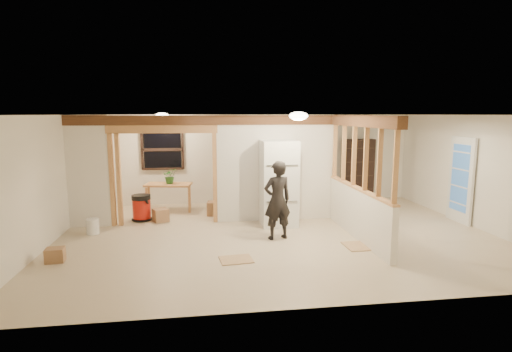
{
  "coord_description": "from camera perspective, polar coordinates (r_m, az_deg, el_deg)",
  "views": [
    {
      "loc": [
        -1.56,
        -8.0,
        2.52
      ],
      "look_at": [
        -0.39,
        0.4,
        1.2
      ],
      "focal_mm": 28.0,
      "sensor_mm": 36.0,
      "label": 1
    }
  ],
  "objects": [
    {
      "name": "floor",
      "position": [
        8.53,
        3.02,
        -8.36
      ],
      "size": [
        9.0,
        6.5,
        0.01
      ],
      "primitive_type": "cube",
      "color": "#C1AC8F",
      "rests_on": "ground"
    },
    {
      "name": "ceiling",
      "position": [
        8.15,
        3.17,
        8.72
      ],
      "size": [
        9.0,
        6.5,
        0.01
      ],
      "primitive_type": "cube",
      "color": "white"
    },
    {
      "name": "wall_back",
      "position": [
        11.43,
        -0.02,
        2.48
      ],
      "size": [
        9.0,
        0.01,
        2.5
      ],
      "primitive_type": "cube",
      "color": "silver",
      "rests_on": "floor"
    },
    {
      "name": "wall_front",
      "position": [
        5.16,
        10.02,
        -5.51
      ],
      "size": [
        9.0,
        0.01,
        2.5
      ],
      "primitive_type": "cube",
      "color": "silver",
      "rests_on": "floor"
    },
    {
      "name": "wall_left",
      "position": [
        8.61,
        -27.76,
        -0.64
      ],
      "size": [
        0.01,
        6.5,
        2.5
      ],
      "primitive_type": "cube",
      "color": "silver",
      "rests_on": "floor"
    },
    {
      "name": "wall_right",
      "position": [
        10.12,
        28.99,
        0.54
      ],
      "size": [
        0.01,
        6.5,
        2.5
      ],
      "primitive_type": "cube",
      "color": "silver",
      "rests_on": "floor"
    },
    {
      "name": "partition_left_stub",
      "position": [
        9.61,
        -22.85,
        0.58
      ],
      "size": [
        0.9,
        0.12,
        2.5
      ],
      "primitive_type": "cube",
      "color": "silver",
      "rests_on": "floor"
    },
    {
      "name": "partition_center",
      "position": [
        9.45,
        2.9,
        1.13
      ],
      "size": [
        2.8,
        0.12,
        2.5
      ],
      "primitive_type": "cube",
      "color": "silver",
      "rests_on": "floor"
    },
    {
      "name": "doorway_frame",
      "position": [
        9.34,
        -12.97,
        -0.1
      ],
      "size": [
        2.46,
        0.14,
        2.2
      ],
      "primitive_type": "cube",
      "color": "tan",
      "rests_on": "floor"
    },
    {
      "name": "header_beam_back",
      "position": [
        9.22,
        -4.47,
        7.97
      ],
      "size": [
        7.0,
        0.18,
        0.22
      ],
      "primitive_type": "cube",
      "color": "brown",
      "rests_on": "ceiling"
    },
    {
      "name": "header_beam_right",
      "position": [
        8.23,
        14.81,
        7.61
      ],
      "size": [
        0.18,
        3.3,
        0.22
      ],
      "primitive_type": "cube",
      "color": "brown",
      "rests_on": "ceiling"
    },
    {
      "name": "pony_wall",
      "position": [
        8.47,
        14.3,
        -5.2
      ],
      "size": [
        0.12,
        3.2,
        1.0
      ],
      "primitive_type": "cube",
      "color": "silver",
      "rests_on": "floor"
    },
    {
      "name": "stud_partition",
      "position": [
        8.27,
        14.61,
        2.62
      ],
      "size": [
        0.14,
        3.2,
        1.32
      ],
      "primitive_type": "cube",
      "color": "tan",
      "rests_on": "pony_wall"
    },
    {
      "name": "window_back",
      "position": [
        11.26,
        -13.21,
        3.69
      ],
      "size": [
        1.12,
        0.1,
        1.1
      ],
      "primitive_type": "cube",
      "color": "black",
      "rests_on": "wall_back"
    },
    {
      "name": "french_door",
      "position": [
        10.42,
        27.22,
        -0.51
      ],
      "size": [
        0.12,
        0.86,
        2.0
      ],
      "primitive_type": "cube",
      "color": "white",
      "rests_on": "floor"
    },
    {
      "name": "ceiling_dome_main",
      "position": [
        7.73,
        6.09,
        8.53
      ],
      "size": [
        0.36,
        0.36,
        0.16
      ],
      "primitive_type": "ellipsoid",
      "color": "#FFEABF",
      "rests_on": "ceiling"
    },
    {
      "name": "ceiling_dome_util",
      "position": [
        10.34,
        -13.27,
        8.41
      ],
      "size": [
        0.32,
        0.32,
        0.14
      ],
      "primitive_type": "ellipsoid",
      "color": "#FFEABF",
      "rests_on": "ceiling"
    },
    {
      "name": "hanging_bulb",
      "position": [
        9.61,
        -10.6,
        6.69
      ],
      "size": [
        0.07,
        0.07,
        0.07
      ],
      "primitive_type": "ellipsoid",
      "color": "#FFD88C",
      "rests_on": "ceiling"
    },
    {
      "name": "refrigerator",
      "position": [
        9.06,
        3.26,
        -1.02
      ],
      "size": [
        0.8,
        0.77,
        1.93
      ],
      "primitive_type": "cube",
      "color": "silver",
      "rests_on": "floor"
    },
    {
      "name": "woman",
      "position": [
        8.05,
        3.08,
        -3.47
      ],
      "size": [
        0.66,
        0.52,
        1.6
      ],
      "primitive_type": "imported",
      "rotation": [
        0.0,
        0.0,
        3.4
      ],
      "color": "black",
      "rests_on": "floor"
    },
    {
      "name": "work_table",
      "position": [
        10.66,
        -12.35,
        -3.0
      ],
      "size": [
        1.25,
        0.78,
        0.73
      ],
      "primitive_type": "cube",
      "rotation": [
        0.0,
        0.0,
        -0.18
      ],
      "color": "tan",
      "rests_on": "floor"
    },
    {
      "name": "potted_plant",
      "position": [
        10.56,
        -12.17,
        0.02
      ],
      "size": [
        0.41,
        0.37,
        0.4
      ],
      "primitive_type": "imported",
      "rotation": [
        0.0,
        0.0,
        0.17
      ],
      "color": "#335D26",
      "rests_on": "work_table"
    },
    {
      "name": "shop_vac",
      "position": [
        9.91,
        -16.04,
        -4.35
      ],
      "size": [
        0.62,
        0.62,
        0.63
      ],
      "primitive_type": "cylinder",
      "rotation": [
        0.0,
        0.0,
        -0.35
      ],
      "color": "#AD170D",
      "rests_on": "floor"
    },
    {
      "name": "bookshelf",
      "position": [
        12.04,
        14.34,
        0.85
      ],
      "size": [
        0.9,
        0.3,
        1.8
      ],
      "primitive_type": "cube",
      "color": "black",
      "rests_on": "floor"
    },
    {
      "name": "bucket",
      "position": [
        9.17,
        -22.29,
        -6.69
      ],
      "size": [
        0.29,
        0.29,
        0.33
      ],
      "primitive_type": "cylinder",
      "rotation": [
        0.0,
        0.0,
        0.13
      ],
      "color": "white",
      "rests_on": "floor"
    },
    {
      "name": "box_util_a",
      "position": [
        10.11,
        -5.83,
        -4.62
      ],
      "size": [
        0.44,
        0.39,
        0.34
      ],
      "primitive_type": "cube",
      "rotation": [
        0.0,
        0.0,
        -0.13
      ],
      "color": "#A2744E",
      "rests_on": "floor"
    },
    {
      "name": "box_util_b",
      "position": [
        9.74,
        -13.46,
        -5.46
      ],
      "size": [
        0.43,
        0.43,
        0.3
      ],
      "primitive_type": "cube",
      "rotation": [
        0.0,
        0.0,
        0.41
      ],
      "color": "#A2744E",
      "rests_on": "floor"
    },
    {
      "name": "box_front",
      "position": [
        7.79,
        -26.77,
        -10.04
      ],
      "size": [
        0.32,
        0.27,
        0.24
      ],
      "primitive_type": "cube",
      "rotation": [
        0.0,
        0.0,
        0.1
      ],
      "color": "#A2744E",
      "rests_on": "floor"
    },
    {
      "name": "floor_panel_near",
      "position": [
        8.02,
        14.59,
        -9.66
      ],
      "size": [
        0.57,
        0.57,
        0.02
      ],
      "primitive_type": "cube",
      "rotation": [
        0.0,
        0.0,
        0.02
      ],
      "color": "tan",
      "rests_on": "floor"
    },
    {
      "name": "floor_panel_far",
      "position": [
        7.1,
        -2.86,
        -11.84
      ],
      "size": [
        0.6,
        0.5,
        0.02
      ],
      "primitive_type": "cube",
      "rotation": [
        0.0,
        0.0,
        0.11
      ],
      "color": "tan",
      "rests_on": "floor"
    }
  ]
}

